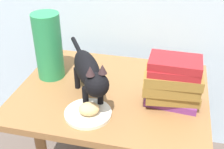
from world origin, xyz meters
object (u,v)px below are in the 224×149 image
(side_table, at_px, (112,104))
(bread_roll, at_px, (89,109))
(plate, at_px, (88,113))
(book_stack, at_px, (173,82))
(cat, at_px, (89,72))
(candle_jar, at_px, (86,67))
(green_vase, at_px, (48,46))

(side_table, bearing_deg, bread_roll, -102.05)
(plate, xyz_separation_m, book_stack, (0.30, 0.14, 0.10))
(cat, relative_size, candle_jar, 4.96)
(bread_roll, bearing_deg, candle_jar, 109.44)
(side_table, xyz_separation_m, cat, (-0.07, -0.09, 0.21))
(cat, distance_m, green_vase, 0.27)
(plate, relative_size, candle_jar, 2.15)
(plate, height_order, bread_roll, bread_roll)
(side_table, xyz_separation_m, plate, (-0.05, -0.19, 0.08))
(bread_roll, height_order, book_stack, book_stack)
(side_table, height_order, green_vase, green_vase)
(side_table, distance_m, book_stack, 0.31)
(plate, relative_size, cat, 0.43)
(plate, xyz_separation_m, cat, (-0.02, 0.10, 0.13))
(cat, bearing_deg, side_table, 50.36)
(book_stack, height_order, green_vase, green_vase)
(plate, bearing_deg, candle_jar, 108.65)
(plate, relative_size, bread_roll, 2.29)
(green_vase, bearing_deg, bread_roll, -44.01)
(side_table, height_order, bread_roll, bread_roll)
(bread_roll, bearing_deg, plate, 125.36)
(cat, bearing_deg, plate, -77.38)
(side_table, xyz_separation_m, bread_roll, (-0.04, -0.20, 0.12))
(side_table, height_order, book_stack, book_stack)
(bread_roll, distance_m, candle_jar, 0.32)
(book_stack, distance_m, green_vase, 0.57)
(cat, height_order, book_stack, cat)
(bread_roll, xyz_separation_m, book_stack, (0.30, 0.16, 0.06))
(green_vase, bearing_deg, book_stack, -9.98)
(book_stack, xyz_separation_m, candle_jar, (-0.40, 0.15, -0.07))
(cat, bearing_deg, candle_jar, 111.57)
(candle_jar, bearing_deg, green_vase, -163.36)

